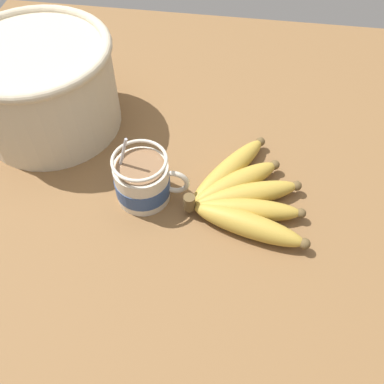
{
  "coord_description": "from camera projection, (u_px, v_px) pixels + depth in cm",
  "views": [
    {
      "loc": [
        9.13,
        -48.9,
        64.6
      ],
      "look_at": [
        2.66,
        -4.75,
        7.85
      ],
      "focal_mm": 40.0,
      "sensor_mm": 36.0,
      "label": 1
    }
  ],
  "objects": [
    {
      "name": "coffee_mug",
      "position": [
        143.0,
        181.0,
        0.74
      ],
      "size": [
        13.65,
        9.66,
        14.0
      ],
      "color": "beige",
      "rests_on": "table"
    },
    {
      "name": "table",
      "position": [
        182.0,
        191.0,
        0.8
      ],
      "size": [
        118.52,
        118.52,
        3.62
      ],
      "color": "brown",
      "rests_on": "ground"
    },
    {
      "name": "woven_basket",
      "position": [
        43.0,
        85.0,
        0.81
      ],
      "size": [
        28.85,
        28.85,
        18.2
      ],
      "color": "beige",
      "rests_on": "table"
    },
    {
      "name": "banana_bunch",
      "position": [
        242.0,
        196.0,
        0.74
      ],
      "size": [
        21.48,
        25.2,
        4.43
      ],
      "color": "brown",
      "rests_on": "table"
    }
  ]
}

